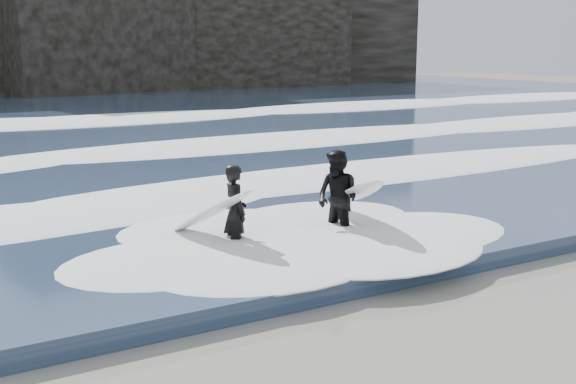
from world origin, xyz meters
TOP-DOWN VIEW (x-y plane):
  - foam_near at (0.00, 9.00)m, footprint 60.00×3.20m
  - foam_mid at (0.00, 16.00)m, footprint 60.00×4.00m
  - surfer_left at (0.52, 5.63)m, footprint 1.13×1.90m
  - surfer_right at (2.48, 5.36)m, footprint 1.44×2.17m

SIDE VIEW (x-z plane):
  - foam_near at x=0.00m, z-range 0.30..0.50m
  - foam_mid at x=0.00m, z-range 0.30..0.54m
  - surfer_left at x=0.52m, z-range 0.01..1.52m
  - surfer_right at x=2.48m, z-range 0.01..1.64m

